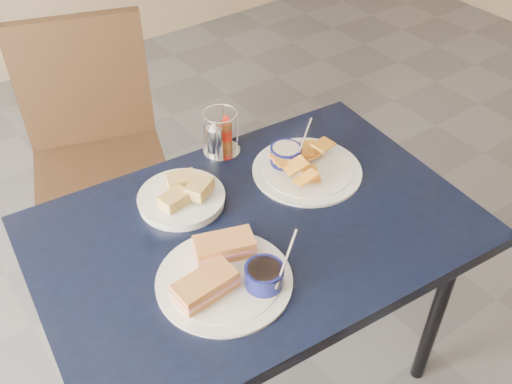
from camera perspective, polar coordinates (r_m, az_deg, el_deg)
ground at (r=2.14m, az=3.94°, el=-14.64°), size 6.00×6.00×0.00m
dining_table at (r=1.50m, az=-0.02°, el=-5.45°), size 1.16×0.83×0.75m
chair_far at (r=2.15m, az=-16.54°, el=4.92°), size 0.58×0.57×0.98m
sandwich_plate at (r=1.31m, az=-2.88°, el=-8.08°), size 0.32×0.31×0.12m
plantain_plate at (r=1.61m, az=4.46°, el=2.76°), size 0.31×0.31×0.12m
bread_basket at (r=1.51m, az=-7.35°, el=-0.47°), size 0.23×0.23×0.07m
condiment_caddy at (r=1.66m, az=-3.68°, el=5.60°), size 0.11×0.11×0.14m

